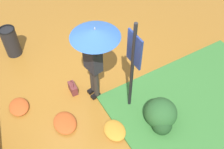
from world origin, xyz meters
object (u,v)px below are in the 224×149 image
at_px(person_with_umbrella, 94,46).
at_px(handbag, 73,88).
at_px(info_sign_post, 133,60).
at_px(trash_bin, 11,42).

relative_size(person_with_umbrella, handbag, 5.53).
relative_size(info_sign_post, handbag, 6.22).
height_order(info_sign_post, handbag, info_sign_post).
xyz_separation_m(person_with_umbrella, trash_bin, (-2.42, -1.27, -1.13)).
height_order(info_sign_post, trash_bin, info_sign_post).
distance_m(person_with_umbrella, trash_bin, 2.96).
relative_size(person_with_umbrella, trash_bin, 2.45).
bearing_deg(handbag, trash_bin, -157.67).
height_order(person_with_umbrella, handbag, person_with_umbrella).
xyz_separation_m(handbag, trash_bin, (-2.02, -0.83, 0.29)).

